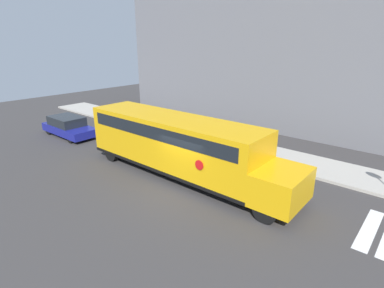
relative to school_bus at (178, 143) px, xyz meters
The scene contains 5 objects.
ground_plane 2.39m from the school_bus, 37.87° to the right, with size 60.00×60.00×0.00m, color #3A3838.
sidewalk_strip 5.89m from the school_bus, 76.82° to the left, with size 44.00×3.00×0.15m.
building_backdrop 12.91m from the school_bus, 83.87° to the left, with size 32.00×4.00×12.69m.
school_bus is the anchor object (origin of this frame).
parked_car 10.81m from the school_bus, behind, with size 4.71×1.87×1.41m.
Camera 1 is at (8.44, -9.46, 6.60)m, focal length 28.00 mm.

